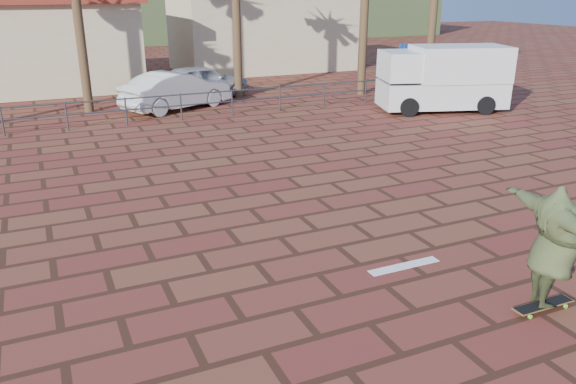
{
  "coord_description": "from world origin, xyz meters",
  "views": [
    {
      "loc": [
        -4.84,
        -8.49,
        4.65
      ],
      "look_at": [
        -0.51,
        1.16,
        0.8
      ],
      "focal_mm": 35.0,
      "sensor_mm": 36.0,
      "label": 1
    }
  ],
  "objects_px": {
    "longboard": "(543,305)",
    "campervan": "(444,77)",
    "car_silver": "(201,81)",
    "car_white": "(177,90)",
    "skateboarder": "(554,247)"
  },
  "relations": [
    {
      "from": "skateboarder",
      "to": "car_silver",
      "type": "bearing_deg",
      "value": 13.22
    },
    {
      "from": "skateboarder",
      "to": "campervan",
      "type": "xyz_separation_m",
      "value": [
        8.2,
        12.72,
        0.27
      ]
    },
    {
      "from": "longboard",
      "to": "car_silver",
      "type": "xyz_separation_m",
      "value": [
        0.13,
        19.27,
        0.66
      ]
    },
    {
      "from": "campervan",
      "to": "car_silver",
      "type": "distance_m",
      "value": 10.41
    },
    {
      "from": "campervan",
      "to": "car_silver",
      "type": "height_order",
      "value": "campervan"
    },
    {
      "from": "longboard",
      "to": "campervan",
      "type": "distance_m",
      "value": 15.18
    },
    {
      "from": "skateboarder",
      "to": "longboard",
      "type": "bearing_deg",
      "value": 13.62
    },
    {
      "from": "campervan",
      "to": "car_silver",
      "type": "bearing_deg",
      "value": 158.31
    },
    {
      "from": "car_silver",
      "to": "car_white",
      "type": "relative_size",
      "value": 0.96
    },
    {
      "from": "skateboarder",
      "to": "campervan",
      "type": "relative_size",
      "value": 0.45
    },
    {
      "from": "car_silver",
      "to": "longboard",
      "type": "bearing_deg",
      "value": 164.42
    },
    {
      "from": "longboard",
      "to": "campervan",
      "type": "relative_size",
      "value": 0.2
    },
    {
      "from": "skateboarder",
      "to": "car_silver",
      "type": "relative_size",
      "value": 0.54
    },
    {
      "from": "longboard",
      "to": "car_silver",
      "type": "height_order",
      "value": "car_silver"
    },
    {
      "from": "campervan",
      "to": "car_white",
      "type": "relative_size",
      "value": 1.15
    }
  ]
}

